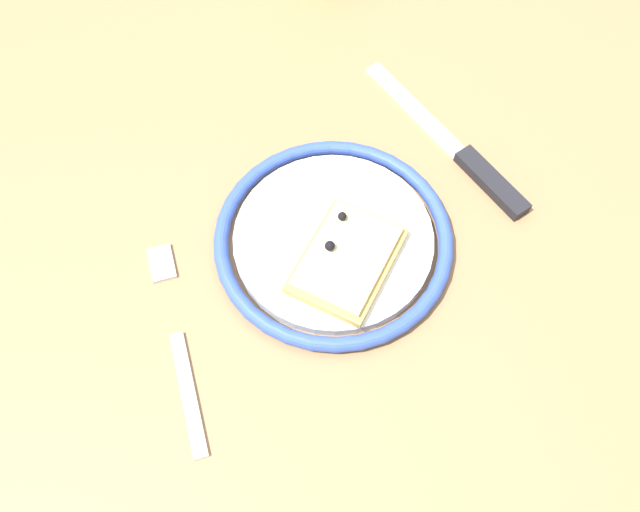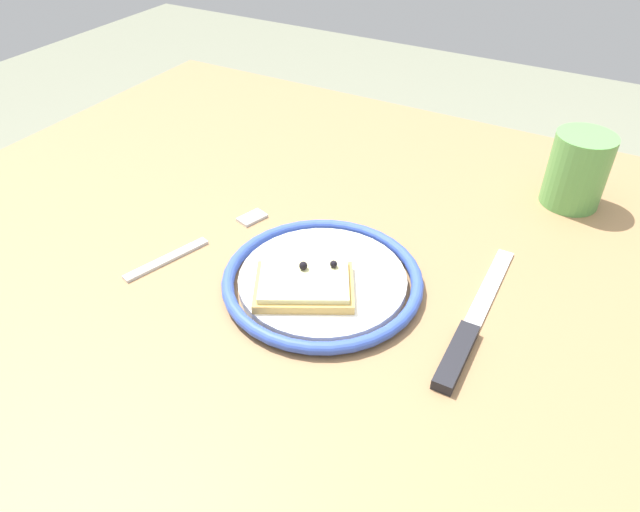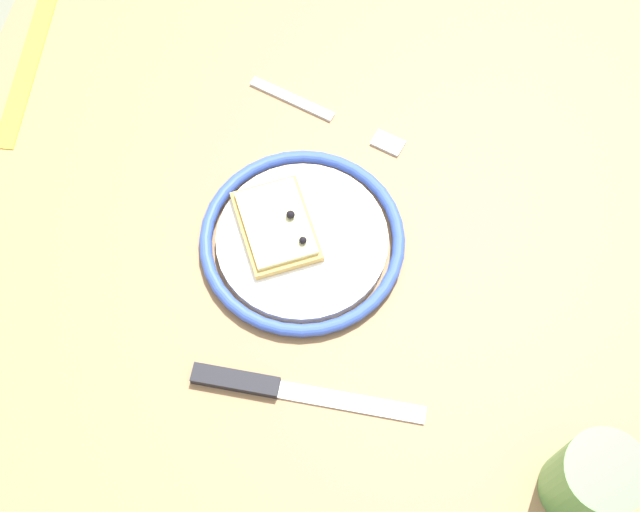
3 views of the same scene
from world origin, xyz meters
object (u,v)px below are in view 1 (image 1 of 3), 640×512
Objects in this scene: dining_table at (283,273)px; knife at (469,161)px; pizza_slice_near at (347,259)px; plate at (333,239)px; fork at (178,341)px.

knife reaches higher than dining_table.
knife is at bearing 9.07° from pizza_slice_near.
plate is at bearing -46.44° from dining_table.
knife is at bearing 0.47° from fork.
plate is 1.14× the size of fork.
dining_table is 0.17m from fork.
knife is (0.17, -0.00, -0.00)m from plate.
knife is (0.17, 0.03, -0.02)m from pizza_slice_near.
fork is (-0.16, 0.02, -0.02)m from pizza_slice_near.
fork is at bearing -178.40° from plate.
knife reaches higher than fork.
fork is (-0.17, -0.00, -0.01)m from plate.
fork reaches higher than dining_table.
fork is at bearing -179.53° from knife.
pizza_slice_near is 0.17m from fork.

